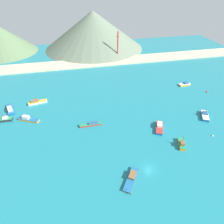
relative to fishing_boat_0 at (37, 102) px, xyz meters
The scene contains 17 objects.
ground 52.80m from the fishing_boat_0, 30.06° to the right, with size 260.00×280.00×0.50m.
fishing_boat_0 is the anchor object (origin of this frame).
fishing_boat_1 37.93m from the fishing_boat_0, 43.29° to the right, with size 10.92×2.11×1.84m.
fishing_boat_2 70.57m from the fishing_boat_0, 57.65° to the right, with size 8.46×10.55×1.99m.
fishing_boat_4 79.75m from the fishing_boat_0, 36.95° to the right, with size 4.30×7.29×5.43m.
fishing_boat_5 93.39m from the fishing_boat_0, ahead, with size 7.95×3.56×2.14m.
fishing_boat_6 19.82m from the fishing_boat_0, 138.55° to the right, with size 8.48×2.79×5.25m.
fishing_boat_7 14.23m from the fishing_boat_0, 162.18° to the right, with size 6.19×10.99×2.50m.
fishing_boat_8 15.56m from the fishing_boat_0, 101.21° to the right, with size 11.07×7.34×2.49m.
fishing_boat_9 91.44m from the fishing_boat_0, 20.37° to the right, with size 6.68×9.07×4.82m.
fishing_boat_10 68.87m from the fishing_boat_0, 31.01° to the right, with size 6.72×9.84×2.36m.
buoy_0 92.74m from the fishing_boat_0, 29.44° to the right, with size 0.85×0.85×0.85m.
buoy_1 102.85m from the fishing_boat_0, ahead, with size 1.10×1.10×1.10m.
beach_strip 69.48m from the fishing_boat_0, 48.88° to the left, with size 247.00×17.07×1.20m, color beige.
hill_west 104.56m from the fishing_boat_0, 111.21° to the left, with size 59.89×59.89×23.85m.
hill_central 104.67m from the fishing_boat_0, 63.56° to the left, with size 93.82×93.82×33.14m.
radio_tower 83.54m from the fishing_boat_0, 42.76° to the left, with size 2.30×1.84×22.99m.
Camera 1 is at (-23.77, -42.77, 60.79)m, focal length 31.02 mm.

